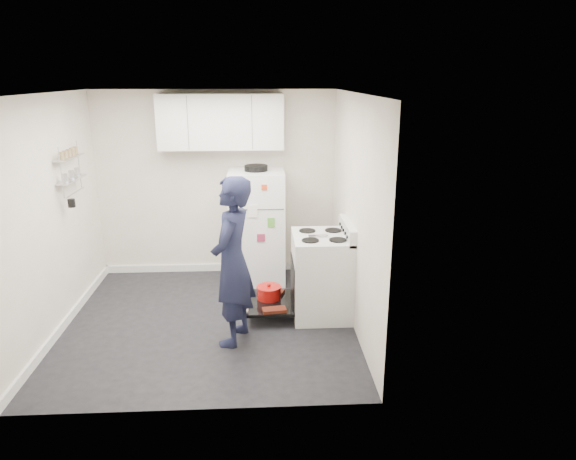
{
  "coord_description": "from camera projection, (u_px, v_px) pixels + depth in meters",
  "views": [
    {
      "loc": [
        0.6,
        -5.29,
        2.67
      ],
      "look_at": [
        0.89,
        0.06,
        1.05
      ],
      "focal_mm": 32.0,
      "sensor_mm": 36.0,
      "label": 1
    }
  ],
  "objects": [
    {
      "name": "electric_range",
      "position": [
        320.0,
        276.0,
        5.88
      ],
      "size": [
        0.66,
        0.76,
        1.1
      ],
      "color": "silver",
      "rests_on": "ground"
    },
    {
      "name": "room",
      "position": [
        203.0,
        218.0,
        5.48
      ],
      "size": [
        3.21,
        3.21,
        2.51
      ],
      "color": "black",
      "rests_on": "ground"
    },
    {
      "name": "open_oven_door",
      "position": [
        269.0,
        298.0,
        5.96
      ],
      "size": [
        0.55,
        0.7,
        0.22
      ],
      "color": "black",
      "rests_on": "ground"
    },
    {
      "name": "refrigerator",
      "position": [
        257.0,
        226.0,
        6.81
      ],
      "size": [
        0.72,
        0.74,
        1.56
      ],
      "color": "white",
      "rests_on": "ground"
    },
    {
      "name": "upper_cabinets",
      "position": [
        221.0,
        122.0,
        6.57
      ],
      "size": [
        1.6,
        0.33,
        0.7
      ],
      "primitive_type": "cube",
      "color": "silver",
      "rests_on": "room"
    },
    {
      "name": "wall_shelf_rack",
      "position": [
        70.0,
        169.0,
        5.71
      ],
      "size": [
        0.14,
        0.6,
        0.61
      ],
      "color": "#B2B2B7",
      "rests_on": "room"
    },
    {
      "name": "person",
      "position": [
        232.0,
        262.0,
        5.15
      ],
      "size": [
        0.58,
        0.73,
        1.75
      ],
      "primitive_type": "imported",
      "rotation": [
        0.0,
        0.0,
        -1.85
      ],
      "color": "#181B35",
      "rests_on": "ground"
    }
  ]
}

